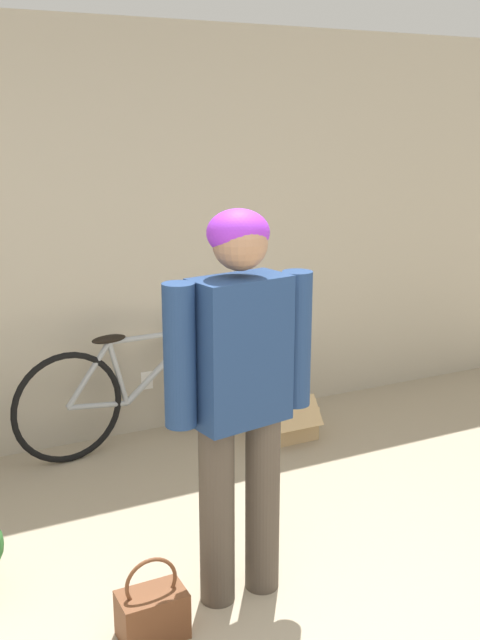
{
  "coord_description": "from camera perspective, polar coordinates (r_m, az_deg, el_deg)",
  "views": [
    {
      "loc": [
        -0.96,
        -1.55,
        2.01
      ],
      "look_at": [
        0.31,
        1.03,
        1.24
      ],
      "focal_mm": 42.0,
      "sensor_mm": 36.0,
      "label": 1
    }
  ],
  "objects": [
    {
      "name": "bicycle",
      "position": [
        4.8,
        -7.37,
        -5.13
      ],
      "size": [
        1.69,
        0.46,
        0.76
      ],
      "rotation": [
        0.0,
        0.0,
        0.13
      ],
      "color": "black",
      "rests_on": "ground_plane"
    },
    {
      "name": "wall_back",
      "position": [
        4.65,
        -14.06,
        5.72
      ],
      "size": [
        8.0,
        0.07,
        2.6
      ],
      "color": "#B7AD99",
      "rests_on": "ground_plane"
    },
    {
      "name": "person",
      "position": [
        3.05,
        -0.01,
        -4.59
      ],
      "size": [
        0.65,
        0.27,
        1.68
      ],
      "rotation": [
        0.0,
        0.0,
        0.16
      ],
      "color": "#4C4238",
      "rests_on": "ground_plane"
    },
    {
      "name": "handbag",
      "position": [
        3.23,
        -6.7,
        -21.23
      ],
      "size": [
        0.27,
        0.17,
        0.35
      ],
      "color": "brown",
      "rests_on": "ground_plane"
    },
    {
      "name": "cardboard_box",
      "position": [
        4.98,
        3.08,
        -7.46
      ],
      "size": [
        0.37,
        0.46,
        0.3
      ],
      "color": "tan",
      "rests_on": "ground_plane"
    }
  ]
}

